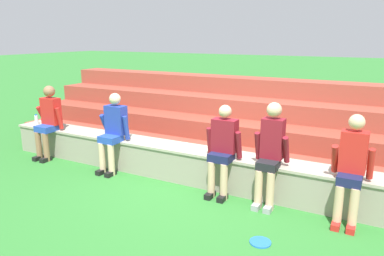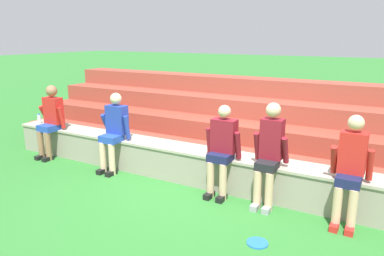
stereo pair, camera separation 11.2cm
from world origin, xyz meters
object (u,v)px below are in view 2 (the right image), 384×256
(person_right_of_center, at_px, (269,152))
(person_far_right, at_px, (350,168))
(person_left_of_center, at_px, (114,130))
(person_center, at_px, (222,148))
(water_bottle_mid_right, at_px, (39,119))
(frisbee, at_px, (257,243))
(person_far_left, at_px, (51,119))

(person_right_of_center, distance_m, person_far_right, 1.06)
(person_far_right, bearing_deg, person_left_of_center, 179.40)
(person_center, relative_size, water_bottle_mid_right, 6.65)
(person_left_of_center, relative_size, water_bottle_mid_right, 6.72)
(person_left_of_center, height_order, water_bottle_mid_right, person_left_of_center)
(person_right_of_center, xyz_separation_m, water_bottle_mid_right, (-5.04, 0.21, -0.13))
(person_far_right, relative_size, frisbee, 5.64)
(person_left_of_center, relative_size, person_center, 1.01)
(person_far_right, xyz_separation_m, water_bottle_mid_right, (-6.10, 0.25, -0.10))
(frisbee, bearing_deg, person_left_of_center, 160.84)
(person_center, height_order, frisbee, person_center)
(person_center, xyz_separation_m, person_far_right, (1.77, -0.02, 0.01))
(person_far_right, distance_m, water_bottle_mid_right, 6.10)
(person_center, bearing_deg, water_bottle_mid_right, 176.88)
(person_left_of_center, xyz_separation_m, person_far_right, (3.86, -0.04, 0.00))
(water_bottle_mid_right, bearing_deg, person_far_left, -19.98)
(person_far_left, bearing_deg, person_right_of_center, 0.34)
(person_far_left, relative_size, frisbee, 5.67)
(person_center, bearing_deg, person_left_of_center, 179.38)
(person_left_of_center, bearing_deg, person_right_of_center, 0.12)
(water_bottle_mid_right, xyz_separation_m, frisbee, (5.29, -1.27, -0.65))
(person_far_right, distance_m, frisbee, 1.50)
(person_far_left, distance_m, person_far_right, 5.46)
(person_far_left, distance_m, frisbee, 4.82)
(person_far_right, bearing_deg, person_center, 179.43)
(frisbee, bearing_deg, water_bottle_mid_right, 166.45)
(person_center, height_order, person_far_right, person_far_right)
(person_left_of_center, distance_m, frisbee, 3.32)
(person_far_left, relative_size, water_bottle_mid_right, 6.88)
(person_center, relative_size, frisbee, 5.47)
(person_left_of_center, bearing_deg, person_far_left, -179.27)
(person_far_left, bearing_deg, person_left_of_center, 0.73)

